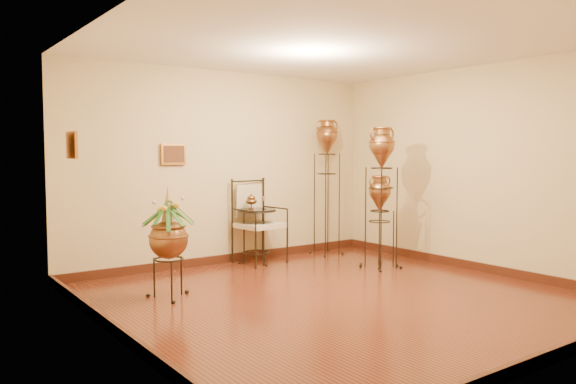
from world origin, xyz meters
TOP-DOWN VIEW (x-y plane):
  - ground at (0.00, 0.00)m, footprint 5.00×5.00m
  - room_shell at (-0.01, 0.01)m, footprint 5.02×5.02m
  - amphora_tall at (1.62, 2.15)m, footprint 0.55×0.55m
  - amphora_mid at (1.53, 0.86)m, footprint 0.54×0.54m
  - amphora_short at (1.62, 0.97)m, footprint 0.42×0.42m
  - planter_urn at (-1.55, 1.07)m, footprint 0.76×0.76m
  - armchair at (0.35, 2.15)m, footprint 0.75×0.71m
  - side_table at (0.30, 2.15)m, footprint 0.68×0.68m

SIDE VIEW (x-z plane):
  - ground at x=0.00m, z-range 0.00..0.00m
  - side_table at x=0.30m, z-range -0.09..0.92m
  - armchair at x=0.35m, z-range 0.00..1.22m
  - amphora_short at x=1.62m, z-range 0.00..1.32m
  - planter_urn at x=-1.55m, z-range 0.07..1.35m
  - amphora_mid at x=1.53m, z-range 0.01..2.01m
  - amphora_tall at x=1.62m, z-range 0.02..2.18m
  - room_shell at x=-0.01m, z-range 0.33..3.14m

